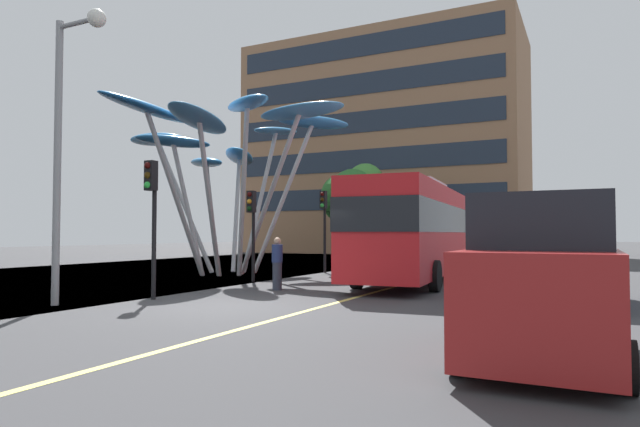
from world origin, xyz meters
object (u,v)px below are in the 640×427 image
(leaf_sculpture, at_px, (226,141))
(car_parked_near, at_px, (544,284))
(red_bus, at_px, (414,227))
(traffic_light_kerb_near, at_px, (152,199))
(car_parked_mid, at_px, (570,262))
(traffic_light_kerb_far, at_px, (252,216))
(traffic_light_island_mid, at_px, (324,213))
(pedestrian, at_px, (277,264))
(traffic_light_opposite, at_px, (356,220))
(street_lamp, at_px, (68,118))

(leaf_sculpture, bearing_deg, car_parked_near, -39.62)
(red_bus, xyz_separation_m, traffic_light_kerb_near, (-4.84, -8.03, 0.70))
(car_parked_mid, bearing_deg, leaf_sculpture, 163.07)
(traffic_light_kerb_far, bearing_deg, car_parked_near, -39.25)
(traffic_light_island_mid, distance_m, pedestrian, 7.85)
(leaf_sculpture, distance_m, traffic_light_kerb_near, 9.94)
(leaf_sculpture, relative_size, car_parked_near, 3.10)
(traffic_light_island_mid, bearing_deg, red_bus, -30.53)
(traffic_light_kerb_near, height_order, traffic_light_opposite, traffic_light_kerb_near)
(traffic_light_kerb_near, distance_m, traffic_light_opposite, 15.34)
(leaf_sculpture, bearing_deg, traffic_light_island_mid, 33.97)
(leaf_sculpture, height_order, traffic_light_kerb_near, leaf_sculpture)
(red_bus, xyz_separation_m, traffic_light_island_mid, (-5.08, 3.00, 0.69))
(car_parked_near, xyz_separation_m, car_parked_mid, (0.14, 7.19, -0.03))
(pedestrian, bearing_deg, leaf_sculpture, 138.90)
(leaf_sculpture, bearing_deg, street_lamp, -74.27)
(leaf_sculpture, height_order, car_parked_mid, leaf_sculpture)
(traffic_light_kerb_far, distance_m, car_parked_near, 13.64)
(traffic_light_kerb_near, bearing_deg, leaf_sculpture, 114.48)
(car_parked_mid, distance_m, pedestrian, 8.36)
(car_parked_near, distance_m, car_parked_mid, 7.19)
(red_bus, relative_size, street_lamp, 1.48)
(red_bus, distance_m, leaf_sculpture, 9.58)
(street_lamp, relative_size, pedestrian, 4.36)
(red_bus, xyz_separation_m, traffic_light_kerb_far, (-5.43, -2.32, 0.44))
(traffic_light_island_mid, bearing_deg, pedestrian, -75.03)
(leaf_sculpture, relative_size, traffic_light_island_mid, 3.26)
(car_parked_near, relative_size, car_parked_mid, 0.90)
(street_lamp, bearing_deg, car_parked_near, -5.27)
(street_lamp, bearing_deg, car_parked_mid, 29.32)
(red_bus, xyz_separation_m, traffic_light_opposite, (-5.30, 7.31, 0.50))
(red_bus, xyz_separation_m, pedestrian, (-3.11, -4.37, -1.17))
(red_bus, bearing_deg, traffic_light_island_mid, 149.47)
(traffic_light_kerb_far, distance_m, traffic_light_opposite, 9.62)
(leaf_sculpture, relative_size, traffic_light_opposite, 3.51)
(car_parked_mid, bearing_deg, traffic_light_kerb_far, 172.52)
(traffic_light_kerb_near, bearing_deg, street_lamp, -117.11)
(traffic_light_island_mid, height_order, traffic_light_opposite, traffic_light_island_mid)
(traffic_light_island_mid, bearing_deg, street_lamp, -93.17)
(traffic_light_island_mid, distance_m, car_parked_mid, 12.40)
(red_bus, bearing_deg, traffic_light_kerb_far, -156.90)
(traffic_light_island_mid, distance_m, car_parked_near, 17.29)
(traffic_light_island_mid, distance_m, street_lamp, 13.06)
(leaf_sculpture, xyz_separation_m, pedestrian, (5.63, -4.91, -5.07))
(leaf_sculpture, bearing_deg, pedestrian, -41.10)
(red_bus, relative_size, traffic_light_island_mid, 2.87)
(leaf_sculpture, bearing_deg, traffic_light_opposite, 63.13)
(leaf_sculpture, height_order, pedestrian, leaf_sculpture)
(car_parked_near, bearing_deg, street_lamp, 174.73)
(traffic_light_kerb_near, distance_m, pedestrian, 4.45)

